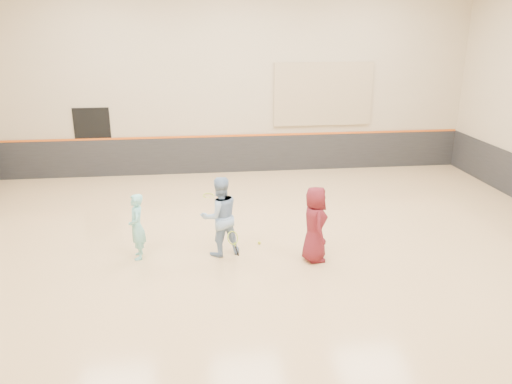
{
  "coord_description": "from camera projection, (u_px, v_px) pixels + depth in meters",
  "views": [
    {
      "loc": [
        -1.3,
        -9.82,
        4.6
      ],
      "look_at": [
        -0.05,
        0.4,
        1.15
      ],
      "focal_mm": 35.0,
      "sensor_mm": 36.0,
      "label": 1
    }
  ],
  "objects": [
    {
      "name": "acoustic_panel",
      "position": [
        323.0,
        94.0,
        15.98
      ],
      "size": [
        3.2,
        0.08,
        2.0
      ],
      "primitive_type": "cube",
      "color": "tan",
      "rests_on": "wall_back"
    },
    {
      "name": "room",
      "position": [
        261.0,
        213.0,
        10.6
      ],
      "size": [
        15.04,
        12.04,
        6.22
      ],
      "color": "tan",
      "rests_on": "ground"
    },
    {
      "name": "instructor",
      "position": [
        220.0,
        216.0,
        10.31
      ],
      "size": [
        0.98,
        0.85,
        1.7
      ],
      "primitive_type": "imported",
      "rotation": [
        0.0,
        0.0,
        3.43
      ],
      "color": "#88A9D3",
      "rests_on": "floor"
    },
    {
      "name": "ball_in_hand",
      "position": [
        323.0,
        216.0,
        9.89
      ],
      "size": [
        0.07,
        0.07,
        0.07
      ],
      "primitive_type": "sphere",
      "color": "yellow",
      "rests_on": "young_man"
    },
    {
      "name": "ball_beside_spare",
      "position": [
        231.0,
        215.0,
        12.61
      ],
      "size": [
        0.07,
        0.07,
        0.07
      ],
      "primitive_type": "sphere",
      "color": "#E1EF37",
      "rests_on": "floor"
    },
    {
      "name": "spare_racket",
      "position": [
        208.0,
        194.0,
        14.11
      ],
      "size": [
        0.69,
        0.69,
        0.15
      ],
      "primitive_type": null,
      "color": "#AFD22E",
      "rests_on": "floor"
    },
    {
      "name": "wainscot_back",
      "position": [
        237.0,
        154.0,
        16.28
      ],
      "size": [
        14.9,
        0.04,
        1.2
      ],
      "primitive_type": "cube",
      "color": "#232326",
      "rests_on": "floor"
    },
    {
      "name": "girl",
      "position": [
        137.0,
        227.0,
        10.19
      ],
      "size": [
        0.38,
        0.54,
        1.39
      ],
      "primitive_type": "imported",
      "rotation": [
        0.0,
        0.0,
        -1.46
      ],
      "color": "#7EDADB",
      "rests_on": "floor"
    },
    {
      "name": "held_racket",
      "position": [
        233.0,
        238.0,
        10.04
      ],
      "size": [
        0.28,
        0.28,
        0.6
      ],
      "primitive_type": null,
      "color": "#99BF2A",
      "rests_on": "instructor"
    },
    {
      "name": "young_man",
      "position": [
        315.0,
        224.0,
        10.07
      ],
      "size": [
        0.53,
        0.79,
        1.58
      ],
      "primitive_type": "imported",
      "rotation": [
        0.0,
        0.0,
        1.61
      ],
      "color": "maroon",
      "rests_on": "floor"
    },
    {
      "name": "accent_stripe",
      "position": [
        237.0,
        136.0,
        16.08
      ],
      "size": [
        14.9,
        0.03,
        0.06
      ],
      "primitive_type": "cube",
      "color": "#D85914",
      "rests_on": "wall_back"
    },
    {
      "name": "doorway",
      "position": [
        94.0,
        143.0,
        15.62
      ],
      "size": [
        1.1,
        0.05,
        2.2
      ],
      "primitive_type": "cube",
      "color": "black",
      "rests_on": "floor"
    },
    {
      "name": "ball_under_racket",
      "position": [
        259.0,
        243.0,
        11.03
      ],
      "size": [
        0.07,
        0.07,
        0.07
      ],
      "primitive_type": "sphere",
      "color": "yellow",
      "rests_on": "floor"
    }
  ]
}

